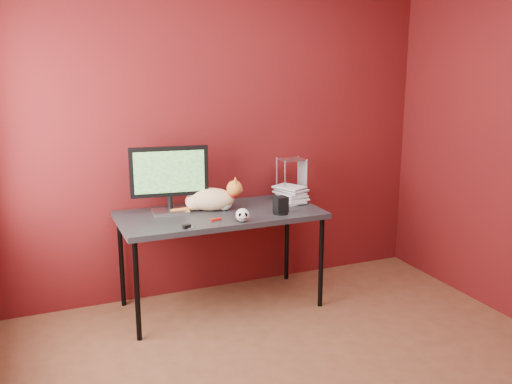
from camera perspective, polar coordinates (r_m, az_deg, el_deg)
name	(u,v)px	position (r m, az deg, el deg)	size (l,w,h in m)	color
room	(334,145)	(2.95, 7.84, 4.68)	(3.52, 3.52, 2.61)	brown
desk	(220,219)	(4.27, -3.58, -2.70)	(1.50, 0.70, 0.75)	black
monitor	(169,176)	(4.22, -8.66, 1.57)	(0.57, 0.22, 0.50)	#B0B1B5
cat	(211,199)	(4.30, -4.53, -0.69)	(0.53, 0.32, 0.25)	orange
skull_mug	(243,215)	(4.00, -1.35, -2.31)	(0.10, 0.10, 0.09)	silver
speaker	(281,206)	(4.20, 2.49, -1.39)	(0.11, 0.11, 0.13)	black
book_stack	(283,115)	(4.40, 2.72, 7.73)	(0.26, 0.29, 1.39)	beige
wire_rack	(292,179)	(4.62, 3.58, 1.33)	(0.20, 0.17, 0.33)	#B0B1B5
pocket_knife	(216,220)	(4.05, -4.05, -2.76)	(0.08, 0.02, 0.02)	#A1150C
black_gadget	(187,227)	(3.89, -6.95, -3.45)	(0.05, 0.03, 0.03)	black
washer	(190,228)	(3.90, -6.62, -3.56)	(0.05, 0.05, 0.00)	#B0B1B5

